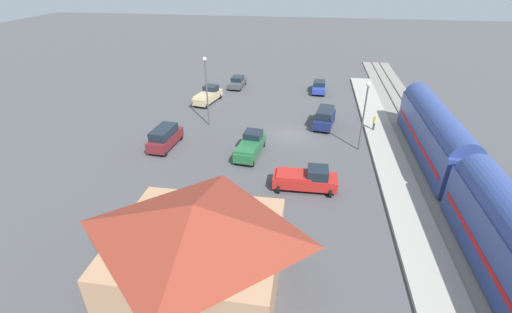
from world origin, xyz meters
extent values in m
plane|color=#4C4C4F|center=(0.00, 0.00, 0.00)|extent=(200.00, 200.00, 0.00)
cube|color=gray|center=(-14.00, 0.00, 0.09)|extent=(4.80, 70.00, 0.18)
cube|color=#59544C|center=(-14.72, 0.00, 0.24)|extent=(0.10, 70.00, 0.12)
cube|color=#59544C|center=(-13.28, 0.00, 0.24)|extent=(0.10, 70.00, 0.12)
cube|color=#A8A399|center=(-10.00, 0.00, 0.15)|extent=(3.20, 46.00, 0.30)
cube|color=#33478C|center=(-14.00, 2.98, 2.15)|extent=(2.90, 16.57, 3.70)
cube|color=red|center=(-12.54, 2.98, 1.85)|extent=(0.04, 15.24, 0.36)
cylinder|color=#33478C|center=(-14.00, 2.98, 3.90)|extent=(2.75, 15.90, 2.76)
cube|color=red|center=(-12.54, 20.35, 1.85)|extent=(0.04, 15.24, 0.36)
cube|color=tan|center=(4.00, 22.00, 1.88)|extent=(9.26, 8.19, 3.77)
pyramid|color=maroon|center=(4.00, 22.00, 4.78)|extent=(10.06, 8.99, 2.02)
cube|color=#4C3323|center=(4.00, 17.87, 1.05)|extent=(1.10, 0.08, 2.10)
cylinder|color=#333338|center=(-9.28, -2.05, 0.72)|extent=(0.22, 0.22, 0.85)
cylinder|color=yellow|center=(-9.28, -2.05, 1.46)|extent=(0.36, 0.36, 0.62)
sphere|color=tan|center=(-9.28, -2.05, 1.89)|extent=(0.24, 0.24, 0.24)
cube|color=maroon|center=(12.89, 5.15, 0.84)|extent=(2.35, 5.04, 1.00)
cube|color=#19232D|center=(12.90, 5.30, 1.78)|extent=(1.99, 3.56, 0.88)
cylinder|color=black|center=(13.59, 3.19, 0.34)|extent=(0.22, 0.68, 0.68)
cylinder|color=black|center=(11.88, 3.33, 0.34)|extent=(0.22, 0.68, 0.68)
cylinder|color=black|center=(13.90, 6.98, 0.34)|extent=(0.22, 0.68, 0.68)
cylinder|color=black|center=(12.19, 7.11, 0.34)|extent=(0.22, 0.68, 0.68)
cube|color=#C6B284|center=(12.16, -8.60, 0.84)|extent=(3.06, 5.69, 0.92)
cube|color=#19232D|center=(11.94, -9.60, 1.72)|extent=(2.05, 2.06, 0.84)
cylinder|color=black|center=(12.54, -10.89, 0.38)|extent=(0.22, 0.76, 0.76)
cylinder|color=black|center=(10.86, -10.52, 0.38)|extent=(0.22, 0.76, 0.76)
cylinder|color=black|center=(13.46, -6.68, 0.38)|extent=(0.22, 0.76, 0.76)
cylinder|color=black|center=(11.78, -6.32, 0.38)|extent=(0.22, 0.76, 0.76)
cube|color=#C6B284|center=(12.36, -7.68, 1.40)|extent=(2.45, 3.30, 0.20)
cube|color=#283D9E|center=(-3.13, -15.49, 0.72)|extent=(2.01, 4.57, 0.76)
cube|color=#19232D|center=(-3.13, -15.49, 1.42)|extent=(1.70, 2.22, 0.64)
cylinder|color=black|center=(-2.39, -17.22, 0.34)|extent=(0.22, 0.68, 0.68)
cylinder|color=black|center=(-3.99, -17.16, 0.34)|extent=(0.22, 0.68, 0.68)
cylinder|color=black|center=(-2.26, -13.83, 0.34)|extent=(0.22, 0.68, 0.68)
cylinder|color=black|center=(-3.86, -13.76, 0.34)|extent=(0.22, 0.68, 0.68)
cube|color=red|center=(-1.87, 10.90, 0.84)|extent=(5.43, 2.05, 0.92)
cube|color=#19232D|center=(-2.89, 10.88, 1.72)|extent=(1.76, 1.75, 0.84)
cylinder|color=black|center=(-4.00, 10.00, 0.38)|extent=(0.22, 0.76, 0.76)
cylinder|color=black|center=(-4.03, 11.72, 0.38)|extent=(0.22, 0.76, 0.76)
cylinder|color=black|center=(0.30, 10.07, 0.38)|extent=(0.22, 0.76, 0.76)
cylinder|color=black|center=(0.27, 11.79, 0.38)|extent=(0.22, 0.76, 0.76)
cube|color=red|center=(-0.92, 10.91, 1.40)|extent=(3.00, 1.91, 0.20)
cube|color=#47494F|center=(9.43, -15.94, 0.72)|extent=(2.09, 4.59, 0.76)
cube|color=#19232D|center=(9.43, -15.94, 1.42)|extent=(1.74, 2.25, 0.64)
cylinder|color=black|center=(10.14, -17.68, 0.34)|extent=(0.22, 0.68, 0.68)
cylinder|color=black|center=(8.54, -17.59, 0.34)|extent=(0.22, 0.68, 0.68)
cylinder|color=black|center=(10.32, -14.28, 0.34)|extent=(0.22, 0.68, 0.68)
cylinder|color=black|center=(8.73, -14.19, 0.34)|extent=(0.22, 0.68, 0.68)
cube|color=#236638|center=(3.75, 5.54, 0.84)|extent=(2.54, 5.58, 0.92)
cube|color=#19232D|center=(3.64, 4.52, 1.72)|extent=(1.90, 1.91, 0.84)
cylinder|color=black|center=(4.37, 3.31, 0.38)|extent=(0.22, 0.76, 0.76)
cylinder|color=black|center=(2.66, 3.50, 0.38)|extent=(0.22, 0.76, 0.76)
cylinder|color=black|center=(4.84, 7.59, 0.38)|extent=(0.22, 0.76, 0.76)
cylinder|color=black|center=(3.13, 7.78, 0.38)|extent=(0.22, 0.76, 0.76)
cube|color=#236638|center=(3.85, 6.48, 1.40)|extent=(2.18, 3.16, 0.20)
cube|color=navy|center=(-3.74, -2.93, 0.84)|extent=(2.76, 5.16, 1.00)
cube|color=#19232D|center=(-3.71, -2.78, 1.78)|extent=(2.28, 3.67, 0.88)
cylinder|color=black|center=(-3.21, -4.95, 0.34)|extent=(0.22, 0.68, 0.68)
cylinder|color=black|center=(-4.91, -4.66, 0.34)|extent=(0.22, 0.68, 0.68)
cylinder|color=black|center=(-2.57, -1.20, 0.34)|extent=(0.22, 0.68, 0.68)
cylinder|color=black|center=(-4.26, -0.91, 0.34)|extent=(0.22, 0.68, 0.68)
cylinder|color=#515156|center=(-7.20, 2.67, 3.39)|extent=(0.16, 0.16, 6.77)
sphere|color=#EAE5C6|center=(-7.20, 2.67, 6.95)|extent=(0.44, 0.44, 0.44)
cylinder|color=#515156|center=(9.93, -1.10, 3.85)|extent=(0.16, 0.16, 7.69)
sphere|color=#EAE5C6|center=(9.93, -1.10, 7.87)|extent=(0.44, 0.44, 0.44)
camera|label=1|loc=(-1.64, 36.42, 17.07)|focal=24.64mm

